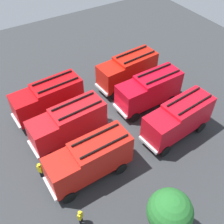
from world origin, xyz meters
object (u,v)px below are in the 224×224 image
object	(u,v)px
traffic_cone_0	(98,105)
fire_truck_2	(149,90)
fire_truck_1	(48,98)
firefighter_2	(70,155)
fire_truck_0	(128,70)
fire_truck_4	(178,118)
fire_truck_3	(68,124)
tree_0	(170,212)
fire_truck_5	(90,159)
firefighter_1	(40,170)
firefighter_0	(80,217)

from	to	relation	value
traffic_cone_0	fire_truck_2	bearing A→B (deg)	152.38
fire_truck_1	firefighter_2	world-z (taller)	fire_truck_1
fire_truck_0	traffic_cone_0	size ratio (longest dim) A/B	12.14
fire_truck_2	fire_truck_4	world-z (taller)	same
fire_truck_3	tree_0	xyz separation A→B (m)	(-1.97, 11.58, 1.03)
fire_truck_1	fire_truck_4	distance (m)	12.92
fire_truck_5	firefighter_1	bearing A→B (deg)	-28.97
fire_truck_4	tree_0	size ratio (longest dim) A/B	1.56
fire_truck_0	traffic_cone_0	xyz separation A→B (m)	(4.87, 1.65, -1.85)
firefighter_1	fire_truck_4	bearing A→B (deg)	-43.39
fire_truck_3	tree_0	distance (m)	11.79
firefighter_0	firefighter_1	distance (m)	5.33
fire_truck_5	fire_truck_1	bearing A→B (deg)	-91.23
firefighter_0	fire_truck_1	bearing A→B (deg)	-47.79
fire_truck_2	traffic_cone_0	world-z (taller)	fire_truck_2
fire_truck_3	firefighter_2	size ratio (longest dim) A/B	4.48
fire_truck_1	firefighter_2	distance (m)	6.79
fire_truck_0	tree_0	xyz separation A→B (m)	(7.35, 15.79, 1.03)
fire_truck_5	firefighter_0	bearing A→B (deg)	50.33
fire_truck_5	firefighter_1	distance (m)	4.29
tree_0	traffic_cone_0	bearing A→B (deg)	-99.95
firefighter_0	firefighter_1	bearing A→B (deg)	-24.36
fire_truck_1	tree_0	distance (m)	16.04
fire_truck_2	tree_0	xyz separation A→B (m)	(7.28, 11.63, 1.03)
fire_truck_1	firefighter_1	xyz separation A→B (m)	(3.62, 6.88, -1.13)
firefighter_2	traffic_cone_0	xyz separation A→B (m)	(-5.54, -4.92, -0.61)
firefighter_1	traffic_cone_0	size ratio (longest dim) A/B	2.98
fire_truck_1	firefighter_0	bearing A→B (deg)	74.73
fire_truck_1	traffic_cone_0	size ratio (longest dim) A/B	12.10
firefighter_1	traffic_cone_0	world-z (taller)	firefighter_1
fire_truck_5	tree_0	size ratio (longest dim) A/B	1.54
fire_truck_2	firefighter_0	bearing A→B (deg)	31.94
fire_truck_1	fire_truck_0	bearing A→B (deg)	176.30
fire_truck_1	fire_truck_4	world-z (taller)	same
fire_truck_1	fire_truck_4	size ratio (longest dim) A/B	0.99
fire_truck_2	tree_0	size ratio (longest dim) A/B	1.53
firefighter_2	firefighter_0	bearing A→B (deg)	141.65
fire_truck_3	tree_0	bearing A→B (deg)	96.27
fire_truck_3	fire_truck_5	xyz separation A→B (m)	(0.20, 4.51, 0.00)
fire_truck_3	firefighter_2	bearing A→B (deg)	61.83
fire_truck_5	fire_truck_3	bearing A→B (deg)	-94.11
firefighter_0	fire_truck_3	bearing A→B (deg)	-55.58
fire_truck_2	firefighter_1	size ratio (longest dim) A/B	4.02
fire_truck_1	fire_truck_2	world-z (taller)	same
fire_truck_0	fire_truck_4	world-z (taller)	same
tree_0	traffic_cone_0	size ratio (longest dim) A/B	7.80
fire_truck_3	traffic_cone_0	world-z (taller)	fire_truck_3
fire_truck_0	firefighter_2	world-z (taller)	fire_truck_0
fire_truck_4	firefighter_0	xyz separation A→B (m)	(11.81, 3.10, -1.26)
fire_truck_4	firefighter_2	size ratio (longest dim) A/B	4.51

